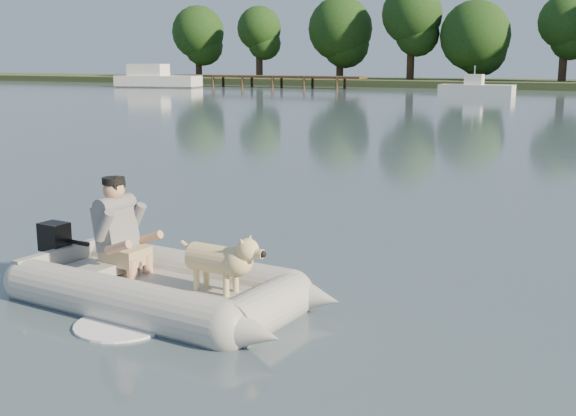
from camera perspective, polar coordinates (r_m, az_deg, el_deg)
The scene contains 8 objects.
water at distance 6.95m, azimuth -7.76°, elevation -9.82°, with size 160.00×160.00×0.00m, color slate.
dock at distance 64.59m, azimuth -1.68°, elevation 9.96°, with size 18.00×2.00×1.04m, color #4C331E, non-canonical shape.
dinghy at distance 7.64m, azimuth -9.84°, elevation -3.27°, with size 4.53×2.99×1.37m, color #A9A9A4, non-canonical shape.
man at distance 8.09m, azimuth -13.36°, elevation -1.23°, with size 0.72×0.62×1.07m, color slate, non-canonical shape.
dog at distance 7.30m, azimuth -5.74°, elevation -4.44°, with size 0.92×0.33×0.62m, color tan, non-canonical shape.
outboard_motor at distance 8.85m, azimuth -17.89°, elevation -3.46°, with size 0.41×0.29×0.78m, color black, non-canonical shape.
cabin_cruiser at distance 65.86m, azimuth -10.24°, elevation 10.25°, with size 7.77×2.77×2.40m, color white, non-canonical shape.
motorboat at distance 51.15m, azimuth 14.71°, elevation 9.63°, with size 5.08×1.96×2.15m, color white, non-canonical shape.
Camera 1 is at (3.60, -5.37, 2.54)m, focal length 45.00 mm.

